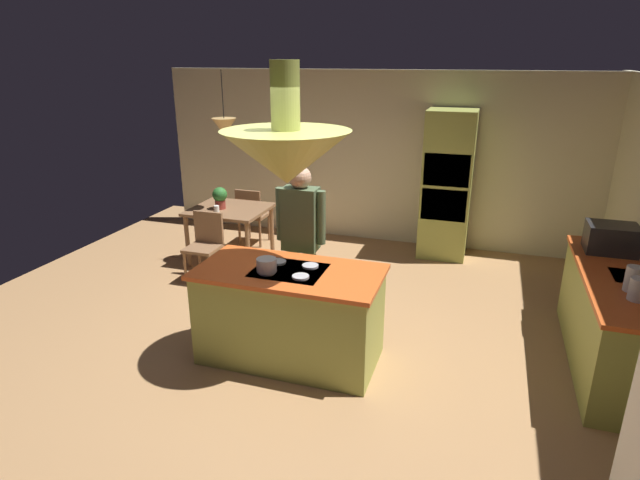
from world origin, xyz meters
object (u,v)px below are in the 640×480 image
Objects in this scene: potted_plant_on_table at (220,197)px; canister_flour at (638,289)px; dining_table at (230,215)px; canister_sugar at (633,279)px; chair_by_back_wall at (251,213)px; microwave_on_counter at (611,238)px; oven_tower at (447,185)px; kitchen_island at (290,314)px; cooking_pot_on_cooktop at (267,265)px; person_at_island at (301,236)px; cup_on_table at (217,209)px; chair_facing_island at (206,242)px.

potted_plant_on_table is 4.96m from canister_flour.
dining_table is 4.77× the size of canister_sugar.
chair_by_back_wall is 1.89× the size of microwave_on_counter.
oven_tower is 2.89m from chair_by_back_wall.
kitchen_island is 9.41× the size of cooking_pot_on_cooktop.
canister_flour is at bearing -7.96° from person_at_island.
dining_table is 5.54× the size of canister_flour.
oven_tower reaches higher than canister_flour.
canister_flour is at bearing -18.99° from cup_on_table.
microwave_on_counter is (4.54, -0.68, 0.39)m from dining_table.
chair_facing_island is (0.00, -0.68, -0.15)m from dining_table.
canister_sugar is at bearing -16.97° from cup_on_table.
canister_flour is 0.86× the size of canister_sugar.
potted_plant_on_table reaches higher than cooking_pot_on_cooktop.
potted_plant_on_table is at bearing 131.44° from kitchen_island.
oven_tower reaches higher than person_at_island.
chair_by_back_wall is 5.12m from canister_sugar.
chair_by_back_wall is 4.83× the size of cooking_pot_on_cooktop.
canister_flour is (4.64, -1.75, 0.07)m from potted_plant_on_table.
cooking_pot_on_cooktop is at bearing -110.48° from oven_tower.
canister_flour is 1.13m from microwave_on_counter.
chair_facing_island reaches higher than cup_on_table.
canister_sugar reaches higher than kitchen_island.
cup_on_table is 0.50× the size of cooking_pot_on_cooktop.
microwave_on_counter is at bearing -5.61° from cup_on_table.
dining_table is 0.29m from potted_plant_on_table.
kitchen_island is 3.47m from oven_tower.
cup_on_table is at bearing 161.01° from canister_flour.
potted_plant_on_table is at bearing 82.36° from chair_by_back_wall.
chair_by_back_wall is (-1.56, 2.08, -0.48)m from person_at_island.
potted_plant_on_table is 2.72m from cooking_pot_on_cooktop.
microwave_on_counter is at bearing 90.00° from canister_sugar.
oven_tower reaches higher than chair_facing_island.
potted_plant_on_table is at bearing 127.09° from cooking_pot_on_cooktop.
kitchen_island is 3.68× the size of microwave_on_counter.
potted_plant_on_table is 4.90m from canister_sugar.
canister_flour is (4.54, -2.50, 0.49)m from chair_by_back_wall.
oven_tower is at bearing 25.59° from cup_on_table.
chair_facing_island and chair_by_back_wall have the same top height.
potted_plant_on_table is 1.67× the size of cooking_pot_on_cooktop.
cup_on_table is at bearing 144.28° from person_at_island.
kitchen_island is at bearing -46.64° from cup_on_table.
canister_flour is at bearing -90.00° from microwave_on_counter.
dining_table is 2.12m from person_at_island.
canister_flour is at bearing -59.53° from oven_tower.
canister_flour is at bearing -90.00° from canister_sugar.
person_at_island is 1.78m from chair_facing_island.
cooking_pot_on_cooktop is at bearing -52.91° from potted_plant_on_table.
potted_plant_on_table is 0.21m from cup_on_table.
chair_by_back_wall is 4.72× the size of canister_flour.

